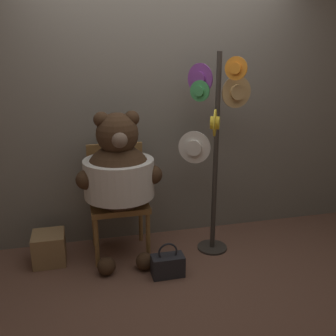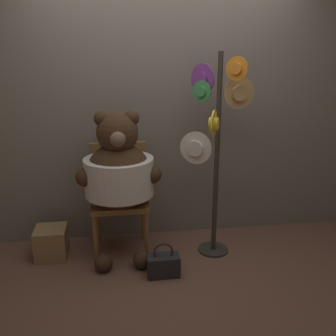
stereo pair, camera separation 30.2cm
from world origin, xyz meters
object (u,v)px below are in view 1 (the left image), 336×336
object	(u,v)px
teddy_bear	(119,174)
handbag_on_ground	(168,265)
chair	(118,194)
hat_display_rack	(213,135)

from	to	relation	value
teddy_bear	handbag_on_ground	distance (m)	0.87
chair	hat_display_rack	size ratio (longest dim) A/B	0.55
chair	handbag_on_ground	world-z (taller)	chair
chair	hat_display_rack	xyz separation A→B (m)	(0.83, -0.19, 0.54)
chair	teddy_bear	xyz separation A→B (m)	(0.00, -0.15, 0.24)
teddy_bear	hat_display_rack	size ratio (longest dim) A/B	0.74
teddy_bear	handbag_on_ground	bearing A→B (deg)	-50.06
chair	handbag_on_ground	xyz separation A→B (m)	(0.34, -0.55, -0.46)
hat_display_rack	handbag_on_ground	bearing A→B (deg)	-143.84
chair	teddy_bear	size ratio (longest dim) A/B	0.75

